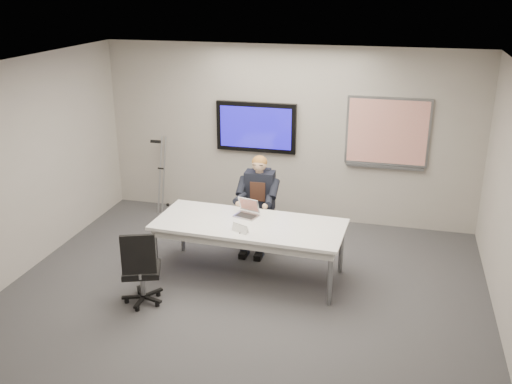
% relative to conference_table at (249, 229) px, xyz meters
% --- Properties ---
extents(floor, '(6.00, 6.00, 0.02)m').
position_rel_conference_table_xyz_m(floor, '(0.05, -0.87, -0.67)').
color(floor, '#3A3A3D').
rests_on(floor, ground).
extents(ceiling, '(6.00, 6.00, 0.02)m').
position_rel_conference_table_xyz_m(ceiling, '(0.05, -0.87, 2.13)').
color(ceiling, white).
rests_on(ceiling, wall_back).
extents(wall_back, '(6.00, 0.02, 2.80)m').
position_rel_conference_table_xyz_m(wall_back, '(0.05, 2.13, 0.73)').
color(wall_back, '#A7A097').
rests_on(wall_back, ground).
extents(wall_front, '(6.00, 0.02, 2.80)m').
position_rel_conference_table_xyz_m(wall_front, '(0.05, -3.87, 0.73)').
color(wall_front, '#A7A097').
rests_on(wall_front, ground).
extents(wall_left, '(0.02, 6.00, 2.80)m').
position_rel_conference_table_xyz_m(wall_left, '(-2.95, -0.87, 0.73)').
color(wall_left, '#A7A097').
rests_on(wall_left, ground).
extents(conference_table, '(2.50, 1.12, 0.76)m').
position_rel_conference_table_xyz_m(conference_table, '(0.00, 0.00, 0.00)').
color(conference_table, white).
rests_on(conference_table, ground).
extents(tv_display, '(1.30, 0.09, 0.80)m').
position_rel_conference_table_xyz_m(tv_display, '(-0.45, 2.08, 0.83)').
color(tv_display, black).
rests_on(tv_display, wall_back).
extents(whiteboard, '(1.25, 0.08, 1.10)m').
position_rel_conference_table_xyz_m(whiteboard, '(1.60, 2.10, 0.86)').
color(whiteboard, gray).
rests_on(whiteboard, wall_back).
extents(office_chair_far, '(0.50, 0.50, 0.96)m').
position_rel_conference_table_xyz_m(office_chair_far, '(-0.12, 1.07, -0.37)').
color(office_chair_far, black).
rests_on(office_chair_far, ground).
extents(office_chair_near, '(0.61, 0.61, 0.99)m').
position_rel_conference_table_xyz_m(office_chair_near, '(-1.06, -1.02, -0.36)').
color(office_chair_near, black).
rests_on(office_chair_near, ground).
extents(seated_person, '(0.43, 0.74, 1.37)m').
position_rel_conference_table_xyz_m(seated_person, '(-0.11, 0.82, -0.12)').
color(seated_person, '#1C212E').
rests_on(seated_person, office_chair_far).
extents(crutch, '(0.24, 0.75, 1.37)m').
position_rel_conference_table_xyz_m(crutch, '(-2.03, 1.89, -0.02)').
color(crutch, '#989A9F').
rests_on(crutch, ground).
extents(laptop, '(0.35, 0.36, 0.21)m').
position_rel_conference_table_xyz_m(laptop, '(-0.09, 0.25, 0.14)').
color(laptop, '#ABABAD').
rests_on(laptop, conference_table).
extents(name_tent, '(0.25, 0.16, 0.10)m').
position_rel_conference_table_xyz_m(name_tent, '(-0.04, -0.28, 0.13)').
color(name_tent, white).
rests_on(name_tent, conference_table).
extents(pen, '(0.05, 0.15, 0.01)m').
position_rel_conference_table_xyz_m(pen, '(-0.04, -0.28, 0.09)').
color(pen, black).
rests_on(pen, conference_table).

